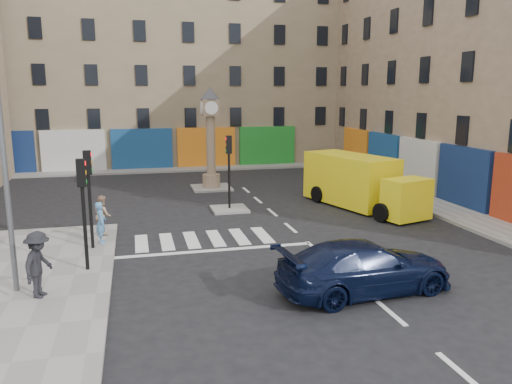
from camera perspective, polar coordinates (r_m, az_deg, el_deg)
name	(u,v)px	position (r m, az deg, el deg)	size (l,w,h in m)	color
ground	(323,256)	(18.71, 7.72, -7.26)	(120.00, 120.00, 0.00)	black
sidewalk_right	(398,192)	(31.14, 15.94, 0.04)	(2.60, 30.00, 0.15)	gray
sidewalk_far	(170,169)	(39.20, -9.84, 2.56)	(32.00, 2.40, 0.15)	gray
island_near	(229,209)	(25.58, -3.05, -1.96)	(1.80, 1.80, 0.12)	gray
island_far	(212,188)	(31.37, -5.11, 0.49)	(2.40, 2.40, 0.12)	gray
building_right	(501,57)	(34.24, 26.17, 13.67)	(10.00, 30.00, 16.00)	#9C8266
building_far	(161,62)	(44.62, -10.78, 14.43)	(32.00, 10.00, 17.00)	gray
traffic_light_left_near	(83,197)	(17.08, -19.19, -0.49)	(0.28, 0.22, 3.70)	black
traffic_light_left_far	(89,184)	(19.43, -18.57, 0.92)	(0.28, 0.22, 3.70)	black
traffic_light_island	(229,160)	(25.12, -3.11, 3.67)	(0.28, 0.22, 3.70)	black
lamp_post	(1,134)	(15.72, -27.10, 5.93)	(0.50, 0.25, 8.30)	#595B60
clock_pillar	(211,132)	(30.90, -5.22, 6.85)	(1.20, 1.20, 6.10)	#9C8266
navy_sedan	(365,267)	(15.46, 12.32, -8.38)	(2.21, 5.43, 1.57)	black
yellow_van	(359,182)	(26.48, 11.73, 1.08)	(4.13, 7.68, 2.68)	yellow
pedestrian_blue	(101,222)	(20.37, -17.30, -3.33)	(0.59, 0.39, 1.62)	#528ABD
pedestrian_tan	(103,215)	(21.57, -17.12, -2.50)	(0.79, 0.62, 1.63)	#A48065
pedestrian_dark	(38,264)	(15.63, -23.61, -7.60)	(1.25, 0.72, 1.94)	black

